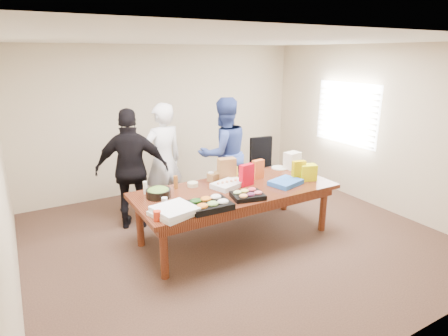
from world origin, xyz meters
TOP-DOWN VIEW (x-y plane):
  - floor at (0.00, 0.00)m, footprint 5.50×5.00m
  - ceiling at (0.00, 0.00)m, footprint 5.50×5.00m
  - wall_back at (0.00, 2.50)m, footprint 5.50×0.04m
  - wall_front at (0.00, -2.50)m, footprint 5.50×0.04m
  - wall_right at (2.75, 0.00)m, footprint 0.04×5.00m
  - window_panel at (2.72, 0.60)m, footprint 0.03×1.40m
  - window_blinds at (2.68, 0.60)m, footprint 0.04×1.36m
  - conference_table at (0.00, 0.00)m, footprint 2.80×1.20m
  - office_chair at (1.36, 1.12)m, footprint 0.60×0.60m
  - person_center at (-0.58, 1.24)m, footprint 0.74×0.55m
  - person_right at (0.44, 1.10)m, footprint 0.92×0.72m
  - person_left at (-1.12, 1.09)m, footprint 1.15×0.80m
  - veggie_tray at (-0.63, -0.42)m, footprint 0.52×0.41m
  - fruit_tray at (-0.05, -0.37)m, footprint 0.46×0.40m
  - sheet_cake at (-0.08, 0.11)m, footprint 0.47×0.41m
  - salad_bowl at (-1.04, 0.23)m, footprint 0.34×0.34m
  - chip_bag_blue at (0.71, -0.22)m, footprint 0.51×0.43m
  - chip_bag_red at (0.20, 0.04)m, footprint 0.22×0.12m
  - chip_bag_yellow at (0.99, -0.16)m, footprint 0.21×0.11m
  - chip_bag_orange at (0.52, 0.21)m, footprint 0.19×0.10m
  - mayo_jar at (-0.14, 0.46)m, footprint 0.11×0.11m
  - mustard_bottle at (0.23, 0.37)m, footprint 0.08×0.08m
  - dressing_bottle at (-0.72, 0.42)m, footprint 0.07×0.07m
  - ranch_bottle at (-1.14, 0.44)m, footprint 0.06×0.06m
  - banana_bunch at (0.51, 0.41)m, footprint 0.25×0.16m
  - bread_loaf at (-0.04, 0.45)m, footprint 0.32×0.20m
  - kraft_bag at (0.08, 0.38)m, footprint 0.27×0.18m
  - red_cup at (-1.30, -0.44)m, footprint 0.11×0.11m
  - clear_cup_a at (-1.30, -0.24)m, footprint 0.09×0.09m
  - clear_cup_b at (-1.07, -0.07)m, footprint 0.08×0.08m
  - pizza_box_lower at (-1.09, -0.38)m, footprint 0.54×0.54m
  - pizza_box_upper at (-1.07, -0.40)m, footprint 0.51×0.51m
  - plate_a at (1.12, 0.45)m, footprint 0.27×0.27m
  - plate_b at (0.53, 0.46)m, footprint 0.28×0.28m
  - dip_bowl_a at (0.13, 0.24)m, footprint 0.16×0.16m
  - dip_bowl_b at (-0.48, 0.38)m, footprint 0.17×0.17m
  - grocery_bag_white at (1.30, 0.36)m, footprint 0.28×0.22m
  - grocery_bag_yellow at (1.12, -0.21)m, footprint 0.28×0.24m

SIDE VIEW (x-z plane):
  - floor at x=0.00m, z-range -0.02..0.00m
  - conference_table at x=0.00m, z-range 0.00..0.75m
  - office_chair at x=1.36m, z-range 0.00..1.03m
  - plate_b at x=0.53m, z-range 0.75..0.76m
  - plate_a at x=1.12m, z-range 0.75..0.76m
  - pizza_box_lower at x=-1.09m, z-range 0.75..0.80m
  - dip_bowl_a at x=0.13m, z-range 0.75..0.81m
  - dip_bowl_b at x=-0.48m, z-range 0.75..0.81m
  - fruit_tray at x=-0.05m, z-range 0.75..0.81m
  - chip_bag_blue at x=0.71m, z-range 0.75..0.82m
  - sheet_cake at x=-0.08m, z-range 0.75..0.82m
  - veggie_tray at x=-0.63m, z-range 0.75..0.83m
  - banana_bunch at x=0.51m, z-range 0.75..0.83m
  - clear_cup_a at x=-1.30m, z-range 0.75..0.85m
  - clear_cup_b at x=-1.07m, z-range 0.75..0.85m
  - salad_bowl at x=-1.04m, z-range 0.75..0.85m
  - red_cup at x=-1.30m, z-range 0.75..0.87m
  - bread_loaf at x=-0.04m, z-range 0.75..0.87m
  - mayo_jar at x=-0.14m, z-range 0.75..0.88m
  - pizza_box_upper at x=-1.07m, z-range 0.80..0.85m
  - ranch_bottle at x=-1.14m, z-range 0.75..0.92m
  - mustard_bottle at x=0.23m, z-range 0.75..0.94m
  - dressing_bottle at x=-0.72m, z-range 0.75..0.94m
  - grocery_bag_yellow at x=1.12m, z-range 0.75..0.99m
  - grocery_bag_white at x=1.30m, z-range 0.75..1.02m
  - chip_bag_orange at x=0.52m, z-range 0.75..1.04m
  - chip_bag_yellow at x=0.99m, z-range 0.75..1.05m
  - person_left at x=-1.12m, z-range 0.00..1.81m
  - chip_bag_red at x=0.20m, z-range 0.75..1.06m
  - kraft_bag at x=0.08m, z-range 0.75..1.08m
  - person_center at x=-0.58m, z-range 0.00..1.84m
  - person_right at x=0.44m, z-range 0.00..1.87m
  - wall_back at x=0.00m, z-range 0.00..2.70m
  - wall_front at x=0.00m, z-range 0.00..2.70m
  - wall_right at x=2.75m, z-range 0.00..2.70m
  - window_panel at x=2.72m, z-range 0.95..2.05m
  - window_blinds at x=2.68m, z-range 1.00..2.00m
  - ceiling at x=0.00m, z-range 2.70..2.72m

